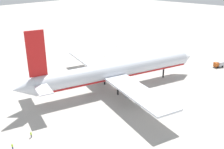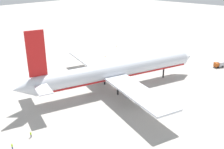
% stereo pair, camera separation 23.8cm
% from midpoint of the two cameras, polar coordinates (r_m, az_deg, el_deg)
% --- Properties ---
extents(ground_plane, '(600.00, 600.00, 0.00)m').
position_cam_midpoint_polar(ground_plane, '(102.67, 1.29, -2.90)').
color(ground_plane, '#ADA8A0').
extents(airliner, '(74.94, 67.82, 25.99)m').
position_cam_midpoint_polar(airliner, '(99.34, 0.66, 0.78)').
color(airliner, silver).
rests_on(airliner, ground).
extents(service_truck_0, '(5.22, 4.11, 2.56)m').
position_cam_midpoint_polar(service_truck_0, '(134.59, 22.49, 2.12)').
color(service_truck_0, '#BF4C14').
rests_on(service_truck_0, ground).
extents(ground_worker_0, '(0.43, 0.43, 1.72)m').
position_cam_midpoint_polar(ground_worker_0, '(76.60, -17.52, -12.53)').
color(ground_worker_0, '#3F3F47').
rests_on(ground_worker_0, ground).
extents(ground_worker_1, '(0.50, 0.50, 1.78)m').
position_cam_midpoint_polar(ground_worker_1, '(73.55, -21.23, -14.61)').
color(ground_worker_1, navy).
rests_on(ground_worker_1, ground).
extents(traffic_cone_2, '(0.36, 0.36, 0.55)m').
position_cam_midpoint_polar(traffic_cone_2, '(140.66, -1.60, 4.10)').
color(traffic_cone_2, orange).
rests_on(traffic_cone_2, ground).
extents(traffic_cone_3, '(0.36, 0.36, 0.55)m').
position_cam_midpoint_polar(traffic_cone_3, '(160.15, 0.85, 6.29)').
color(traffic_cone_3, orange).
rests_on(traffic_cone_3, ground).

